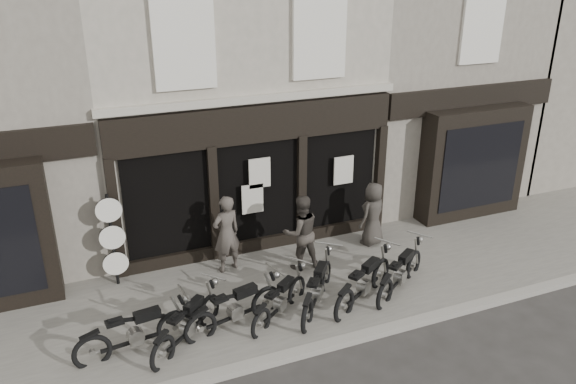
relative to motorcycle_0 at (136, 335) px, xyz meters
name	(u,v)px	position (x,y,z in m)	size (l,w,h in m)	color
ground_plane	(305,313)	(3.54, 0.03, -0.44)	(90.00, 90.00, 0.00)	#2D2B28
pavement	(289,290)	(3.54, 0.93, -0.38)	(30.00, 4.20, 0.12)	#656059
kerb	(331,344)	(3.54, -1.22, -0.38)	(30.00, 0.25, 0.13)	gray
central_building	(220,75)	(3.54, 5.98, 3.64)	(7.30, 6.22, 8.34)	#B5AB9B
neighbour_right	(414,62)	(9.89, 5.93, 3.60)	(5.60, 6.73, 8.34)	gray
motorcycle_0	(136,335)	(0.00, 0.00, 0.00)	(2.31, 0.64, 1.11)	black
motorcycle_1	(188,327)	(0.97, -0.09, -0.02)	(1.82, 1.67, 1.06)	black
motorcycle_2	(236,311)	(1.99, 0.06, -0.01)	(2.24, 0.90, 1.09)	black
motorcycle_3	(280,303)	(2.96, 0.04, -0.05)	(1.78, 1.44, 0.99)	black
motorcycle_4	(317,291)	(3.83, 0.08, 0.00)	(1.69, 1.96, 1.12)	black
motorcycle_5	(364,285)	(4.88, -0.10, 0.01)	(2.11, 1.49, 1.13)	black
motorcycle_6	(400,276)	(5.86, -0.03, 0.00)	(2.02, 1.50, 1.10)	black
man_left	(226,234)	(2.48, 2.25, 0.63)	(0.70, 0.46, 1.91)	#47403A
man_centre	(301,232)	(4.15, 1.70, 0.61)	(0.90, 0.70, 1.86)	#3C3630
man_right	(373,214)	(6.36, 2.12, 0.53)	(0.83, 0.54, 1.69)	#35312C
advert_sign_post	(113,244)	(-0.06, 2.56, 0.71)	(0.57, 0.37, 2.35)	black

